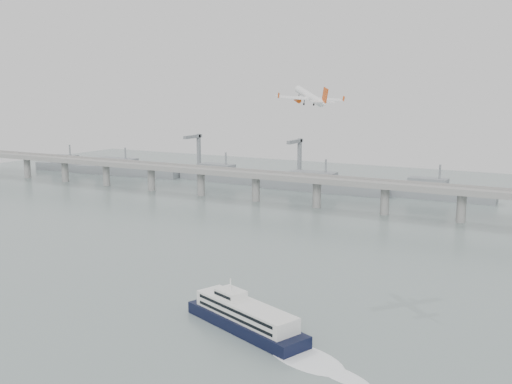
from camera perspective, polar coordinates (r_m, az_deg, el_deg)
The scene contains 5 objects.
ground at distance 249.58m, azimuth -6.20°, elevation -10.10°, with size 900.00×900.00×0.00m, color slate.
bridge at distance 420.05m, azimuth 9.45°, elevation 0.53°, with size 800.00×22.00×23.90m.
distant_fleet at distance 547.08m, azimuth -3.63°, elevation 1.60°, with size 453.00×60.90×40.00m.
ferry at distance 217.49m, azimuth -1.00°, elevation -11.84°, with size 84.94×39.58×16.75m.
airliner at distance 285.79m, azimuth 5.16°, elevation 9.03°, with size 30.48×29.13×11.33m.
Camera 1 is at (135.78, -191.32, 85.14)m, focal length 42.00 mm.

